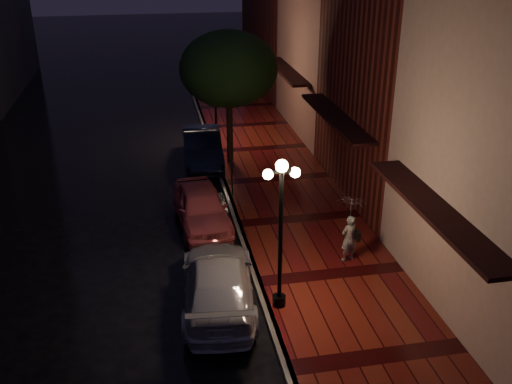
{
  "coord_description": "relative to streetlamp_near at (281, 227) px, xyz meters",
  "views": [
    {
      "loc": [
        -2.7,
        -17.72,
        9.55
      ],
      "look_at": [
        0.61,
        -0.15,
        1.4
      ],
      "focal_mm": 40.0,
      "sensor_mm": 36.0,
      "label": 1
    }
  ],
  "objects": [
    {
      "name": "curb",
      "position": [
        -0.35,
        5.0,
        -2.53
      ],
      "size": [
        0.25,
        60.0,
        0.15
      ],
      "primitive_type": "cube",
      "color": "#595451",
      "rests_on": "ground"
    },
    {
      "name": "ground",
      "position": [
        -0.35,
        5.0,
        -2.6
      ],
      "size": [
        120.0,
        120.0,
        0.0
      ],
      "primitive_type": "plane",
      "color": "black",
      "rests_on": "ground"
    },
    {
      "name": "parking_meter",
      "position": [
        -0.2,
        7.37,
        -1.58
      ],
      "size": [
        0.15,
        0.12,
        1.44
      ],
      "rotation": [
        0.0,
        0.0,
        0.19
      ],
      "color": "black",
      "rests_on": "sidewalk"
    },
    {
      "name": "storefront_far",
      "position": [
        6.65,
        15.0,
        1.9
      ],
      "size": [
        5.0,
        8.0,
        9.0
      ],
      "primitive_type": "cube",
      "color": "#8C5951",
      "rests_on": "ground"
    },
    {
      "name": "storefront_mid",
      "position": [
        6.65,
        7.0,
        2.9
      ],
      "size": [
        5.0,
        8.0,
        11.0
      ],
      "primitive_type": "cube",
      "color": "#511914",
      "rests_on": "ground"
    },
    {
      "name": "streetlamp_far",
      "position": [
        0.0,
        14.0,
        0.0
      ],
      "size": [
        0.96,
        0.36,
        4.31
      ],
      "color": "black",
      "rests_on": "sidewalk"
    },
    {
      "name": "streetlamp_near",
      "position": [
        0.0,
        0.0,
        0.0
      ],
      "size": [
        0.96,
        0.36,
        4.31
      ],
      "color": "black",
      "rests_on": "sidewalk"
    },
    {
      "name": "sidewalk",
      "position": [
        1.9,
        5.0,
        -2.53
      ],
      "size": [
        4.5,
        60.0,
        0.15
      ],
      "primitive_type": "cube",
      "color": "#470C0D",
      "rests_on": "ground"
    },
    {
      "name": "storefront_extra",
      "position": [
        6.65,
        25.0,
        2.4
      ],
      "size": [
        5.0,
        12.0,
        10.0
      ],
      "primitive_type": "cube",
      "color": "#511914",
      "rests_on": "ground"
    },
    {
      "name": "street_tree",
      "position": [
        0.26,
        10.99,
        1.64
      ],
      "size": [
        4.16,
        4.16,
        5.8
      ],
      "color": "black",
      "rests_on": "sidewalk"
    },
    {
      "name": "navy_car",
      "position": [
        -0.95,
        11.44,
        -1.83
      ],
      "size": [
        1.81,
        4.74,
        1.54
      ],
      "primitive_type": "imported",
      "rotation": [
        0.0,
        0.0,
        -0.04
      ],
      "color": "black",
      "rests_on": "ground"
    },
    {
      "name": "silver_car",
      "position": [
        -1.61,
        0.55,
        -1.89
      ],
      "size": [
        2.46,
        5.05,
        1.41
      ],
      "primitive_type": "imported",
      "rotation": [
        0.0,
        0.0,
        3.04
      ],
      "color": "#B0AFB7",
      "rests_on": "ground"
    },
    {
      "name": "woman_with_umbrella",
      "position": [
        2.65,
        1.94,
        -1.03
      ],
      "size": [
        0.89,
        0.91,
        2.15
      ],
      "rotation": [
        0.0,
        0.0,
        3.48
      ],
      "color": "silver",
      "rests_on": "sidewalk"
    },
    {
      "name": "pink_car",
      "position": [
        -1.6,
        5.41,
        -1.88
      ],
      "size": [
        2.02,
        4.35,
        1.44
      ],
      "primitive_type": "imported",
      "rotation": [
        0.0,
        0.0,
        0.07
      ],
      "color": "#C65156",
      "rests_on": "ground"
    }
  ]
}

